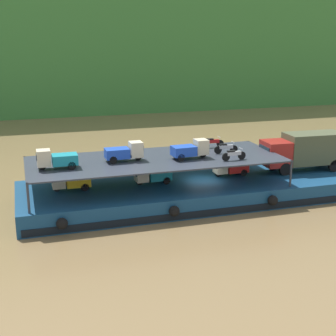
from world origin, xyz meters
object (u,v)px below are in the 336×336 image
mini_truck_lower_aft (152,175)px  motorcycle_upper_centre (226,148)px  mini_truck_lower_stern (70,181)px  mini_truck_upper_mid (125,152)px  mini_truck_upper_stern (56,159)px  motorcycle_upper_port (234,155)px  cargo_barge (203,189)px  mini_truck_lower_mid (230,167)px  mini_truck_upper_fore (191,149)px  motorcycle_upper_stbd (212,142)px  covered_lorry (305,150)px

mini_truck_lower_aft → motorcycle_upper_centre: bearing=-2.9°
mini_truck_lower_stern → mini_truck_upper_mid: 4.44m
mini_truck_lower_aft → mini_truck_upper_stern: size_ratio=1.02×
mini_truck_lower_aft → motorcycle_upper_port: 6.28m
mini_truck_lower_aft → motorcycle_upper_port: (5.51, -2.46, 1.74)m
cargo_barge → mini_truck_lower_mid: 2.93m
mini_truck_lower_aft → mini_truck_upper_fore: bearing=-20.9°
motorcycle_upper_centre → motorcycle_upper_stbd: bearing=96.1°
mini_truck_upper_stern → mini_truck_upper_fore: 9.71m
mini_truck_lower_aft → motorcycle_upper_stbd: (5.60, 1.86, 1.74)m
mini_truck_lower_aft → motorcycle_upper_stbd: bearing=18.3°
covered_lorry → mini_truck_lower_aft: bearing=179.6°
mini_truck_lower_mid → mini_truck_upper_mid: size_ratio=1.00×
mini_truck_upper_mid → mini_truck_upper_fore: same height
mini_truck_lower_aft → mini_truck_upper_fore: (2.69, -1.03, 2.00)m
mini_truck_lower_stern → covered_lorry: bearing=-0.9°
covered_lorry → motorcycle_upper_centre: 7.23m
mini_truck_lower_stern → mini_truck_upper_mid: bearing=-8.0°
motorcycle_upper_centre → motorcycle_upper_port: bearing=-98.5°
motorcycle_upper_stbd → mini_truck_lower_mid: bearing=-60.2°
motorcycle_upper_port → motorcycle_upper_stbd: bearing=88.8°
cargo_barge → mini_truck_lower_aft: mini_truck_lower_aft is taller
mini_truck_upper_stern → mini_truck_upper_mid: size_ratio=1.00×
mini_truck_lower_aft → mini_truck_lower_mid: bearing=2.4°
mini_truck_lower_aft → mini_truck_upper_stern: 7.37m
mini_truck_lower_mid → motorcycle_upper_centre: bearing=-139.7°
cargo_barge → covered_lorry: (9.00, 0.24, 2.44)m
motorcycle_upper_stbd → motorcycle_upper_centre: bearing=-83.9°
mini_truck_upper_fore → mini_truck_lower_aft: bearing=159.1°
cargo_barge → mini_truck_lower_stern: (-10.09, 0.54, 1.44)m
mini_truck_lower_stern → motorcycle_upper_port: size_ratio=1.44×
mini_truck_upper_fore → motorcycle_upper_stbd: size_ratio=1.47×
covered_lorry → motorcycle_upper_centre: size_ratio=4.17×
mini_truck_upper_stern → motorcycle_upper_port: bearing=-6.5°
mini_truck_lower_stern → motorcycle_upper_port: motorcycle_upper_port is taller
cargo_barge → covered_lorry: size_ratio=3.53×
mini_truck_upper_mid → motorcycle_upper_stbd: bearing=15.9°
mini_truck_lower_mid → motorcycle_upper_port: (-1.00, -2.73, 1.74)m
cargo_barge → mini_truck_lower_mid: size_ratio=10.13×
mini_truck_lower_stern → mini_truck_lower_aft: size_ratio=0.98×
mini_truck_upper_mid → covered_lorry: bearing=1.0°
mini_truck_upper_stern → motorcycle_upper_stbd: bearing=12.8°
mini_truck_lower_stern → motorcycle_upper_stbd: (11.66, 1.65, 1.74)m
mini_truck_upper_mid → motorcycle_upper_port: size_ratio=1.45×
mini_truck_upper_mid → cargo_barge: bearing=0.2°
mini_truck_lower_aft → motorcycle_upper_port: motorcycle_upper_port is taller
mini_truck_lower_aft → motorcycle_upper_centre: 6.09m
mini_truck_lower_mid → mini_truck_upper_mid: bearing=-175.9°
mini_truck_lower_mid → mini_truck_upper_mid: (-8.64, -0.62, 2.00)m
mini_truck_upper_stern → motorcycle_upper_centre: bearing=3.2°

